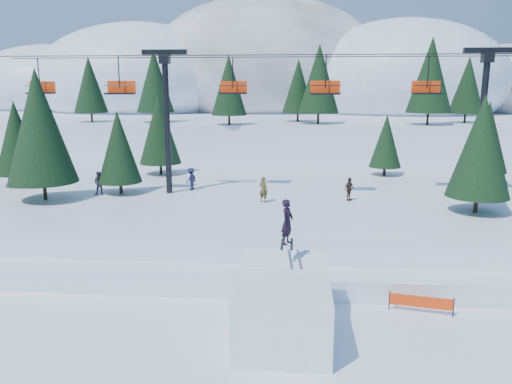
{
  "coord_description": "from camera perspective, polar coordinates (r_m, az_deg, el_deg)",
  "views": [
    {
      "loc": [
        0.43,
        -17.59,
        10.18
      ],
      "look_at": [
        -1.54,
        6.0,
        5.2
      ],
      "focal_mm": 35.0,
      "sensor_mm": 36.0,
      "label": 1
    }
  ],
  "objects": [
    {
      "name": "ground",
      "position": [
        20.33,
        3.08,
        -18.19
      ],
      "size": [
        160.0,
        160.0,
        0.0
      ],
      "primitive_type": "plane",
      "color": "white",
      "rests_on": "ground"
    },
    {
      "name": "mid_shelf",
      "position": [
        36.7,
        3.96,
        -2.23
      ],
      "size": [
        70.0,
        22.0,
        2.5
      ],
      "primitive_type": "cube",
      "color": "white",
      "rests_on": "ground"
    },
    {
      "name": "berm",
      "position": [
        27.35,
        3.61,
        -8.76
      ],
      "size": [
        70.0,
        6.0,
        1.1
      ],
      "primitive_type": "cube",
      "color": "white",
      "rests_on": "ground"
    },
    {
      "name": "mountain_ridge",
      "position": [
        91.13,
        1.32,
        11.54
      ],
      "size": [
        119.0,
        60.87,
        26.46
      ],
      "color": "white",
      "rests_on": "ground"
    },
    {
      "name": "jump_kicker",
      "position": [
        20.85,
        3.11,
        -13.07
      ],
      "size": [
        3.75,
        5.12,
        5.59
      ],
      "color": "white",
      "rests_on": "ground"
    },
    {
      "name": "chairlift",
      "position": [
        35.66,
        5.97,
        10.44
      ],
      "size": [
        46.0,
        3.21,
        10.28
      ],
      "color": "black",
      "rests_on": "mid_shelf"
    },
    {
      "name": "conifer_stand",
      "position": [
        37.18,
        12.33,
        6.81
      ],
      "size": [
        62.25,
        16.56,
        10.35
      ],
      "color": "black",
      "rests_on": "mid_shelf"
    },
    {
      "name": "distant_skiers",
      "position": [
        36.51,
        -1.48,
        1.07
      ],
      "size": [
        28.42,
        6.88,
        1.76
      ],
      "color": "#322B45",
      "rests_on": "mid_shelf"
    },
    {
      "name": "banner_near",
      "position": [
        24.58,
        18.34,
        -11.85
      ],
      "size": [
        2.81,
        0.61,
        0.9
      ],
      "color": "black",
      "rests_on": "ground"
    }
  ]
}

